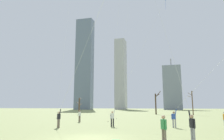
{
  "coord_description": "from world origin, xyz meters",
  "views": [
    {
      "loc": [
        5.18,
        -13.68,
        2.12
      ],
      "look_at": [
        0.0,
        6.0,
        5.69
      ],
      "focal_mm": 33.3,
      "sensor_mm": 36.0,
      "label": 1
    }
  ],
  "objects_px": {
    "bare_tree_leftmost": "(192,102)",
    "bystander_far_off_by_trees": "(164,128)",
    "kite_flyer_midfield_left_blue": "(122,97)",
    "bystander_strolling_midfield": "(80,115)",
    "bare_tree_center": "(79,105)",
    "kite_flyer_foreground_left_yellow": "(182,92)",
    "bare_tree_right_of_center": "(156,103)",
    "kite_flyer_foreground_right_orange": "(193,97)",
    "kite_flyer_far_back_green": "(71,87)"
  },
  "relations": [
    {
      "from": "bare_tree_right_of_center",
      "to": "bare_tree_center",
      "type": "distance_m",
      "value": 20.78
    },
    {
      "from": "kite_flyer_far_back_green",
      "to": "bare_tree_leftmost",
      "type": "relative_size",
      "value": 2.66
    },
    {
      "from": "kite_flyer_far_back_green",
      "to": "bystander_far_off_by_trees",
      "type": "relative_size",
      "value": 10.01
    },
    {
      "from": "bare_tree_leftmost",
      "to": "bystander_far_off_by_trees",
      "type": "bearing_deg",
      "value": -98.33
    },
    {
      "from": "kite_flyer_midfield_left_blue",
      "to": "bare_tree_right_of_center",
      "type": "height_order",
      "value": "kite_flyer_midfield_left_blue"
    },
    {
      "from": "bystander_strolling_midfield",
      "to": "bare_tree_leftmost",
      "type": "xyz_separation_m",
      "value": [
        17.8,
        28.6,
        2.34
      ]
    },
    {
      "from": "kite_flyer_midfield_left_blue",
      "to": "bare_tree_right_of_center",
      "type": "relative_size",
      "value": 2.89
    },
    {
      "from": "bystander_far_off_by_trees",
      "to": "bare_tree_right_of_center",
      "type": "height_order",
      "value": "bare_tree_right_of_center"
    },
    {
      "from": "bare_tree_center",
      "to": "bare_tree_leftmost",
      "type": "bearing_deg",
      "value": 5.0
    },
    {
      "from": "kite_flyer_midfield_left_blue",
      "to": "bare_tree_leftmost",
      "type": "distance_m",
      "value": 34.63
    },
    {
      "from": "kite_flyer_foreground_left_yellow",
      "to": "kite_flyer_far_back_green",
      "type": "relative_size",
      "value": 1.0
    },
    {
      "from": "kite_flyer_foreground_right_orange",
      "to": "kite_flyer_midfield_left_blue",
      "type": "bearing_deg",
      "value": 173.43
    },
    {
      "from": "bystander_strolling_midfield",
      "to": "kite_flyer_midfield_left_blue",
      "type": "bearing_deg",
      "value": -31.84
    },
    {
      "from": "kite_flyer_foreground_right_orange",
      "to": "kite_flyer_foreground_left_yellow",
      "type": "distance_m",
      "value": 7.71
    },
    {
      "from": "kite_flyer_midfield_left_blue",
      "to": "bare_tree_center",
      "type": "bearing_deg",
      "value": 121.2
    },
    {
      "from": "kite_flyer_midfield_left_blue",
      "to": "bare_tree_center",
      "type": "height_order",
      "value": "kite_flyer_midfield_left_blue"
    },
    {
      "from": "kite_flyer_far_back_green",
      "to": "bare_tree_center",
      "type": "relative_size",
      "value": 3.64
    },
    {
      "from": "bare_tree_leftmost",
      "to": "bare_tree_center",
      "type": "relative_size",
      "value": 1.37
    },
    {
      "from": "bare_tree_leftmost",
      "to": "bare_tree_right_of_center",
      "type": "distance_m",
      "value": 9.15
    },
    {
      "from": "kite_flyer_foreground_left_yellow",
      "to": "bare_tree_right_of_center",
      "type": "bearing_deg",
      "value": 95.17
    },
    {
      "from": "bare_tree_center",
      "to": "bystander_strolling_midfield",
      "type": "bearing_deg",
      "value": -66.18
    },
    {
      "from": "kite_flyer_foreground_right_orange",
      "to": "bystander_far_off_by_trees",
      "type": "xyz_separation_m",
      "value": [
        -2.7,
        -9.48,
        -2.12
      ]
    },
    {
      "from": "bare_tree_center",
      "to": "bystander_far_off_by_trees",
      "type": "bearing_deg",
      "value": -60.5
    },
    {
      "from": "bare_tree_leftmost",
      "to": "bare_tree_right_of_center",
      "type": "height_order",
      "value": "bare_tree_right_of_center"
    },
    {
      "from": "kite_flyer_foreground_right_orange",
      "to": "bystander_far_off_by_trees",
      "type": "height_order",
      "value": "kite_flyer_foreground_right_orange"
    },
    {
      "from": "kite_flyer_foreground_right_orange",
      "to": "kite_flyer_foreground_left_yellow",
      "type": "bearing_deg",
      "value": -101.04
    },
    {
      "from": "kite_flyer_foreground_right_orange",
      "to": "bystander_strolling_midfield",
      "type": "relative_size",
      "value": 6.6
    },
    {
      "from": "kite_flyer_midfield_left_blue",
      "to": "bystander_strolling_midfield",
      "type": "distance_m",
      "value": 8.39
    },
    {
      "from": "bystander_strolling_midfield",
      "to": "bare_tree_leftmost",
      "type": "relative_size",
      "value": 0.27
    },
    {
      "from": "kite_flyer_foreground_left_yellow",
      "to": "bare_tree_right_of_center",
      "type": "xyz_separation_m",
      "value": [
        -3.89,
        43.0,
        0.06
      ]
    },
    {
      "from": "kite_flyer_foreground_right_orange",
      "to": "kite_flyer_foreground_left_yellow",
      "type": "relative_size",
      "value": 0.66
    },
    {
      "from": "kite_flyer_midfield_left_blue",
      "to": "bare_tree_center",
      "type": "distance_m",
      "value": 35.42
    },
    {
      "from": "bystander_strolling_midfield",
      "to": "kite_flyer_far_back_green",
      "type": "bearing_deg",
      "value": -71.17
    },
    {
      "from": "kite_flyer_foreground_right_orange",
      "to": "bare_tree_right_of_center",
      "type": "bearing_deg",
      "value": 98.61
    },
    {
      "from": "kite_flyer_midfield_left_blue",
      "to": "kite_flyer_foreground_right_orange",
      "type": "bearing_deg",
      "value": -6.57
    },
    {
      "from": "bare_tree_leftmost",
      "to": "bare_tree_center",
      "type": "bearing_deg",
      "value": -175.0
    },
    {
      "from": "bystander_strolling_midfield",
      "to": "bare_tree_center",
      "type": "relative_size",
      "value": 0.36
    },
    {
      "from": "bare_tree_right_of_center",
      "to": "kite_flyer_foreground_left_yellow",
      "type": "bearing_deg",
      "value": -84.83
    },
    {
      "from": "kite_flyer_foreground_right_orange",
      "to": "bare_tree_right_of_center",
      "type": "distance_m",
      "value": 35.84
    },
    {
      "from": "kite_flyer_foreground_left_yellow",
      "to": "kite_flyer_far_back_green",
      "type": "bearing_deg",
      "value": 163.68
    },
    {
      "from": "bystander_strolling_midfield",
      "to": "bare_tree_right_of_center",
      "type": "xyz_separation_m",
      "value": [
        8.82,
        30.33,
        2.23
      ]
    },
    {
      "from": "kite_flyer_midfield_left_blue",
      "to": "bystander_far_off_by_trees",
      "type": "bearing_deg",
      "value": -65.83
    },
    {
      "from": "kite_flyer_midfield_left_blue",
      "to": "bare_tree_center",
      "type": "xyz_separation_m",
      "value": [
        -18.35,
        30.29,
        -0.84
      ]
    },
    {
      "from": "kite_flyer_foreground_right_orange",
      "to": "kite_flyer_midfield_left_blue",
      "type": "distance_m",
      "value": 7.39
    },
    {
      "from": "kite_flyer_foreground_right_orange",
      "to": "bare_tree_center",
      "type": "bearing_deg",
      "value": 129.51
    },
    {
      "from": "kite_flyer_far_back_green",
      "to": "bare_tree_right_of_center",
      "type": "height_order",
      "value": "kite_flyer_far_back_green"
    },
    {
      "from": "kite_flyer_foreground_left_yellow",
      "to": "bare_tree_leftmost",
      "type": "distance_m",
      "value": 41.58
    },
    {
      "from": "bystander_strolling_midfield",
      "to": "bare_tree_leftmost",
      "type": "distance_m",
      "value": 33.77
    },
    {
      "from": "kite_flyer_foreground_left_yellow",
      "to": "bystander_strolling_midfield",
      "type": "relative_size",
      "value": 10.0
    },
    {
      "from": "kite_flyer_foreground_right_orange",
      "to": "bare_tree_center",
      "type": "xyz_separation_m",
      "value": [
        -25.68,
        31.14,
        -0.66
      ]
    }
  ]
}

